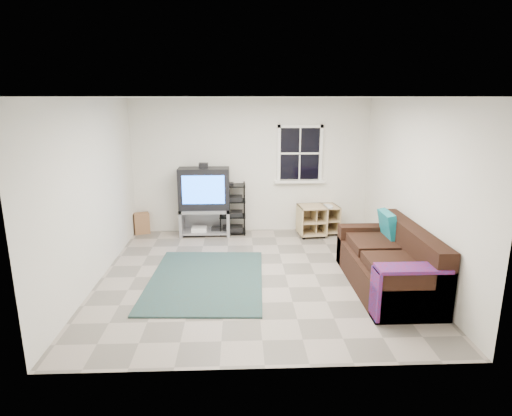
{
  "coord_description": "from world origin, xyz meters",
  "views": [
    {
      "loc": [
        -0.24,
        -5.98,
        2.59
      ],
      "look_at": [
        0.02,
        0.4,
        0.94
      ],
      "focal_mm": 30.0,
      "sensor_mm": 36.0,
      "label": 1
    }
  ],
  "objects_px": {
    "side_table_right": "(324,217)",
    "sofa": "(390,265)",
    "av_rack": "(233,212)",
    "tv_unit": "(204,196)",
    "side_table_left": "(311,219)"
  },
  "relations": [
    {
      "from": "tv_unit",
      "to": "side_table_left",
      "type": "height_order",
      "value": "tv_unit"
    },
    {
      "from": "tv_unit",
      "to": "side_table_right",
      "type": "distance_m",
      "value": 2.37
    },
    {
      "from": "tv_unit",
      "to": "side_table_right",
      "type": "height_order",
      "value": "tv_unit"
    },
    {
      "from": "tv_unit",
      "to": "side_table_right",
      "type": "bearing_deg",
      "value": 0.38
    },
    {
      "from": "av_rack",
      "to": "sofa",
      "type": "bearing_deg",
      "value": -49.4
    },
    {
      "from": "tv_unit",
      "to": "sofa",
      "type": "distance_m",
      "value": 3.77
    },
    {
      "from": "tv_unit",
      "to": "side_table_right",
      "type": "xyz_separation_m",
      "value": [
        2.32,
        0.02,
        -0.45
      ]
    },
    {
      "from": "sofa",
      "to": "side_table_right",
      "type": "bearing_deg",
      "value": 99.56
    },
    {
      "from": "tv_unit",
      "to": "side_table_left",
      "type": "relative_size",
      "value": 2.38
    },
    {
      "from": "av_rack",
      "to": "sofa",
      "type": "height_order",
      "value": "av_rack"
    },
    {
      "from": "av_rack",
      "to": "side_table_left",
      "type": "xyz_separation_m",
      "value": [
        1.52,
        -0.18,
        -0.12
      ]
    },
    {
      "from": "sofa",
      "to": "tv_unit",
      "type": "bearing_deg",
      "value": 137.41
    },
    {
      "from": "av_rack",
      "to": "side_table_right",
      "type": "relative_size",
      "value": 1.73
    },
    {
      "from": "av_rack",
      "to": "side_table_right",
      "type": "xyz_separation_m",
      "value": [
        1.79,
        -0.04,
        -0.11
      ]
    },
    {
      "from": "side_table_right",
      "to": "sofa",
      "type": "xyz_separation_m",
      "value": [
        0.43,
        -2.55,
        0.01
      ]
    }
  ]
}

